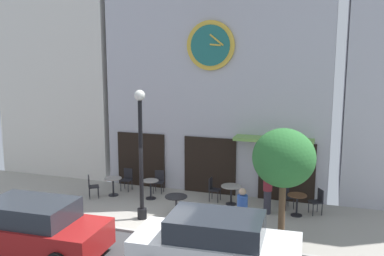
# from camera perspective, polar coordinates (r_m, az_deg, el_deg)

# --- Properties ---
(ground_plane) EXTENTS (27.49, 10.75, 0.13)m
(ground_plane) POSITION_cam_1_polar(r_m,az_deg,el_deg) (13.32, -7.23, -15.24)
(ground_plane) COLOR #9E998E
(clock_building) EXTENTS (9.19, 4.01, 11.41)m
(clock_building) POSITION_cam_1_polar(r_m,az_deg,el_deg) (18.13, 3.74, 10.65)
(clock_building) COLOR #B2B2BC
(clock_building) RESTS_ON ground_plane
(neighbor_building_left) EXTENTS (5.59, 4.56, 15.50)m
(neighbor_building_left) POSITION_cam_1_polar(r_m,az_deg,el_deg) (22.28, -15.54, 15.01)
(neighbor_building_left) COLOR silver
(neighbor_building_left) RESTS_ON ground_plane
(street_lamp) EXTENTS (0.36, 0.36, 4.45)m
(street_lamp) POSITION_cam_1_polar(r_m,az_deg,el_deg) (14.49, -6.84, -3.58)
(street_lamp) COLOR black
(street_lamp) RESTS_ON ground_plane
(street_tree) EXTENTS (1.82, 1.64, 3.52)m
(street_tree) POSITION_cam_1_polar(r_m,az_deg,el_deg) (12.60, 12.15, -4.03)
(street_tree) COLOR brown
(street_tree) RESTS_ON ground_plane
(cafe_table_leftmost) EXTENTS (0.69, 0.69, 0.72)m
(cafe_table_leftmost) POSITION_cam_1_polar(r_m,az_deg,el_deg) (17.51, -10.49, -7.26)
(cafe_table_leftmost) COLOR black
(cafe_table_leftmost) RESTS_ON ground_plane
(cafe_table_rightmost) EXTENTS (0.63, 0.63, 0.75)m
(cafe_table_rightmost) POSITION_cam_1_polar(r_m,az_deg,el_deg) (16.92, -5.54, -7.77)
(cafe_table_rightmost) COLOR black
(cafe_table_rightmost) RESTS_ON ground_plane
(cafe_table_near_door) EXTENTS (0.78, 0.78, 0.73)m
(cafe_table_near_door) POSITION_cam_1_polar(r_m,az_deg,el_deg) (15.09, -2.13, -9.76)
(cafe_table_near_door) COLOR black
(cafe_table_near_door) RESTS_ON ground_plane
(cafe_table_center_right) EXTENTS (0.77, 0.77, 0.73)m
(cafe_table_center_right) POSITION_cam_1_polar(r_m,az_deg,el_deg) (16.29, 5.25, -8.34)
(cafe_table_center_right) COLOR black
(cafe_table_center_right) RESTS_ON ground_plane
(cafe_table_near_curb) EXTENTS (0.67, 0.67, 0.76)m
(cafe_table_near_curb) POSITION_cam_1_polar(r_m,az_deg,el_deg) (15.58, 13.84, -9.48)
(cafe_table_near_curb) COLOR black
(cafe_table_near_curb) RESTS_ON ground_plane
(cafe_chair_facing_wall) EXTENTS (0.45, 0.45, 0.90)m
(cafe_chair_facing_wall) POSITION_cam_1_polar(r_m,az_deg,el_deg) (17.65, -4.44, -6.90)
(cafe_chair_facing_wall) COLOR black
(cafe_chair_facing_wall) RESTS_ON ground_plane
(cafe_chair_right_end) EXTENTS (0.41, 0.41, 0.90)m
(cafe_chair_right_end) POSITION_cam_1_polar(r_m,az_deg,el_deg) (18.09, -8.66, -6.57)
(cafe_chair_right_end) COLOR black
(cafe_chair_right_end) RESTS_ON ground_plane
(cafe_chair_outer) EXTENTS (0.41, 0.41, 0.90)m
(cafe_chair_outer) POSITION_cam_1_polar(r_m,az_deg,el_deg) (16.64, 2.81, -7.94)
(cafe_chair_outer) COLOR black
(cafe_chair_outer) RESTS_ON ground_plane
(cafe_chair_mid_row) EXTENTS (0.56, 0.56, 0.90)m
(cafe_chair_mid_row) POSITION_cam_1_polar(r_m,az_deg,el_deg) (17.41, -13.28, -7.39)
(cafe_chair_mid_row) COLOR black
(cafe_chair_mid_row) RESTS_ON ground_plane
(cafe_chair_under_awning) EXTENTS (0.55, 0.55, 0.90)m
(cafe_chair_under_awning) POSITION_cam_1_polar(r_m,az_deg,el_deg) (15.93, 16.45, -9.15)
(cafe_chair_under_awning) COLOR black
(cafe_chair_under_awning) RESTS_ON ground_plane
(cafe_chair_corner) EXTENTS (0.57, 0.57, 0.90)m
(cafe_chair_corner) POSITION_cam_1_polar(r_m,az_deg,el_deg) (16.24, 12.44, -8.62)
(cafe_chair_corner) COLOR black
(cafe_chair_corner) RESTS_ON ground_plane
(pedestrian_blue) EXTENTS (0.44, 0.44, 1.67)m
(pedestrian_blue) POSITION_cam_1_polar(r_m,az_deg,el_deg) (13.16, 6.71, -11.34)
(pedestrian_blue) COLOR #2D2D38
(pedestrian_blue) RESTS_ON ground_plane
(pedestrian_maroon) EXTENTS (0.44, 0.44, 1.67)m
(pedestrian_maroon) POSITION_cam_1_polar(r_m,az_deg,el_deg) (15.46, 10.07, -8.18)
(pedestrian_maroon) COLOR #2D2D38
(pedestrian_maroon) RESTS_ON ground_plane
(parked_car_red) EXTENTS (4.36, 2.15, 1.55)m
(parked_car_red) POSITION_cam_1_polar(r_m,az_deg,el_deg) (13.18, -20.63, -12.37)
(parked_car_red) COLOR maroon
(parked_car_red) RESTS_ON ground_plane
(parked_car_white) EXTENTS (4.40, 2.22, 1.55)m
(parked_car_white) POSITION_cam_1_polar(r_m,az_deg,el_deg) (11.41, 3.19, -15.28)
(parked_car_white) COLOR white
(parked_car_white) RESTS_ON ground_plane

